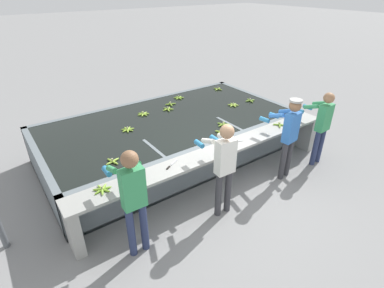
{
  "coord_description": "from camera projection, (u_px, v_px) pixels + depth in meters",
  "views": [
    {
      "loc": [
        -3.13,
        -3.34,
        3.53
      ],
      "look_at": [
        0.0,
        1.05,
        0.58
      ],
      "focal_mm": 28.0,
      "sensor_mm": 36.0,
      "label": 1
    }
  ],
  "objects": [
    {
      "name": "banana_bunch_floating_5",
      "position": [
        250.0,
        100.0,
        7.62
      ],
      "size": [
        0.28,
        0.28,
        0.08
      ],
      "color": "#75A333",
      "rests_on": "wash_tank"
    },
    {
      "name": "banana_bunch_floating_9",
      "position": [
        128.0,
        130.0,
        6.14
      ],
      "size": [
        0.28,
        0.28,
        0.08
      ],
      "color": "#8CB738",
      "rests_on": "wash_tank"
    },
    {
      "name": "banana_bunch_floating_2",
      "position": [
        233.0,
        105.0,
        7.35
      ],
      "size": [
        0.28,
        0.28,
        0.08
      ],
      "color": "#9EC642",
      "rests_on": "wash_tank"
    },
    {
      "name": "work_ledge",
      "position": [
        218.0,
        160.0,
        5.54
      ],
      "size": [
        5.55,
        0.45,
        0.83
      ],
      "color": "#9E9E99",
      "rests_on": "ground"
    },
    {
      "name": "worker_2",
      "position": [
        289.0,
        132.0,
        5.68
      ],
      "size": [
        0.46,
        0.74,
        1.66
      ],
      "color": "#38383D",
      "rests_on": "ground"
    },
    {
      "name": "wash_tank",
      "position": [
        170.0,
        136.0,
        6.83
      ],
      "size": [
        5.55,
        2.91,
        0.83
      ],
      "color": "slate",
      "rests_on": "ground"
    },
    {
      "name": "banana_bunch_floating_4",
      "position": [
        223.0,
        124.0,
        6.35
      ],
      "size": [
        0.27,
        0.28,
        0.08
      ],
      "color": "#7FAD33",
      "rests_on": "wash_tank"
    },
    {
      "name": "banana_bunch_floating_10",
      "position": [
        218.0,
        89.0,
        8.43
      ],
      "size": [
        0.28,
        0.28,
        0.08
      ],
      "color": "#8CB738",
      "rests_on": "wash_tank"
    },
    {
      "name": "banana_bunch_floating_8",
      "position": [
        171.0,
        104.0,
        7.4
      ],
      "size": [
        0.28,
        0.28,
        0.08
      ],
      "color": "#7FAD33",
      "rests_on": "wash_tank"
    },
    {
      "name": "banana_bunch_floating_3",
      "position": [
        168.0,
        109.0,
        7.11
      ],
      "size": [
        0.27,
        0.28,
        0.08
      ],
      "color": "#8CB738",
      "rests_on": "wash_tank"
    },
    {
      "name": "worker_1",
      "position": [
        224.0,
        162.0,
        4.74
      ],
      "size": [
        0.43,
        0.72,
        1.67
      ],
      "color": "#38383D",
      "rests_on": "ground"
    },
    {
      "name": "ground_plane",
      "position": [
        224.0,
        192.0,
        5.67
      ],
      "size": [
        80.0,
        80.0,
        0.0
      ],
      "primitive_type": "plane",
      "color": "gray",
      "rests_on": "ground"
    },
    {
      "name": "banana_bunch_floating_0",
      "position": [
        113.0,
        161.0,
        5.05
      ],
      "size": [
        0.28,
        0.28,
        0.08
      ],
      "color": "#9EC642",
      "rests_on": "wash_tank"
    },
    {
      "name": "knife_0",
      "position": [
        231.0,
        141.0,
        5.69
      ],
      "size": [
        0.33,
        0.17,
        0.02
      ],
      "color": "silver",
      "rests_on": "work_ledge"
    },
    {
      "name": "banana_bunch_floating_7",
      "position": [
        143.0,
        114.0,
        6.85
      ],
      "size": [
        0.28,
        0.28,
        0.08
      ],
      "color": "#93BC3D",
      "rests_on": "wash_tank"
    },
    {
      "name": "knife_1",
      "position": [
        170.0,
        166.0,
        4.95
      ],
      "size": [
        0.32,
        0.19,
        0.02
      ],
      "color": "silver",
      "rests_on": "work_ledge"
    },
    {
      "name": "banana_bunch_ledge_1",
      "position": [
        280.0,
        125.0,
        6.33
      ],
      "size": [
        0.22,
        0.22,
        0.08
      ],
      "color": "#8CB738",
      "rests_on": "work_ledge"
    },
    {
      "name": "banana_bunch_floating_6",
      "position": [
        221.0,
        132.0,
        6.04
      ],
      "size": [
        0.28,
        0.27,
        0.08
      ],
      "color": "#93BC3D",
      "rests_on": "wash_tank"
    },
    {
      "name": "banana_bunch_ledge_0",
      "position": [
        102.0,
        189.0,
        4.37
      ],
      "size": [
        0.28,
        0.28,
        0.08
      ],
      "color": "#7FAD33",
      "rests_on": "work_ledge"
    },
    {
      "name": "worker_0",
      "position": [
        133.0,
        194.0,
        3.99
      ],
      "size": [
        0.41,
        0.72,
        1.7
      ],
      "color": "navy",
      "rests_on": "ground"
    },
    {
      "name": "banana_bunch_floating_1",
      "position": [
        179.0,
        98.0,
        7.8
      ],
      "size": [
        0.26,
        0.28,
        0.08
      ],
      "color": "#7FAD33",
      "rests_on": "wash_tank"
    },
    {
      "name": "worker_3",
      "position": [
        322.0,
        122.0,
        6.17
      ],
      "size": [
        0.42,
        0.72,
        1.61
      ],
      "color": "navy",
      "rests_on": "ground"
    }
  ]
}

